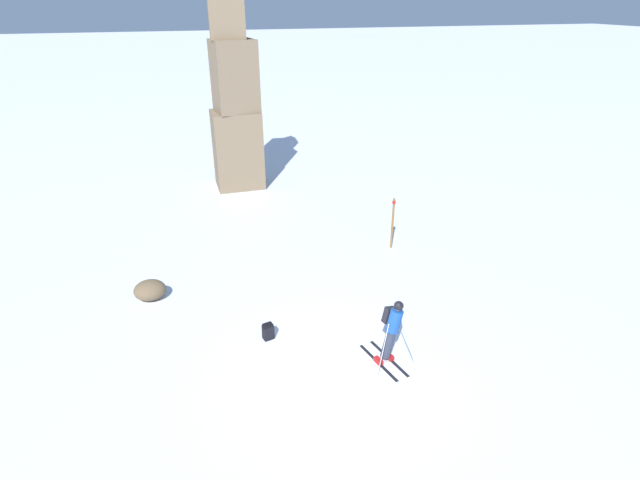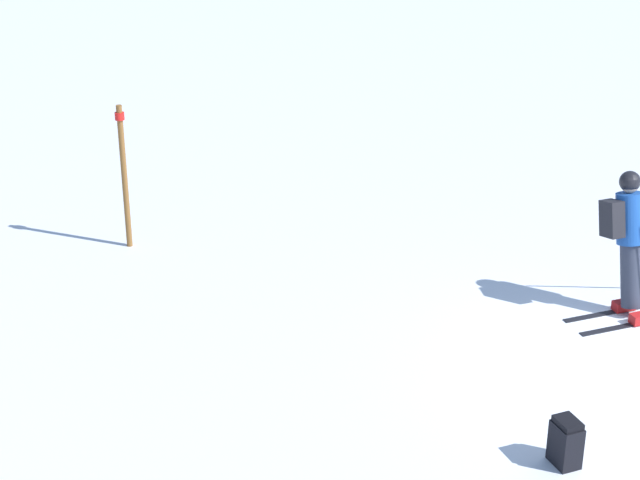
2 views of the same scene
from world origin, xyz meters
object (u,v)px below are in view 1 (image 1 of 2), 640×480
Objects in this scene: spare_backpack at (268,331)px; rock_pillar at (234,95)px; exposed_boulder_1 at (150,290)px; skier at (392,328)px; trail_marker at (393,221)px.

rock_pillar is at bearing -109.51° from spare_backpack.
skier is at bearing -38.81° from exposed_boulder_1.
skier is 3.61× the size of spare_backpack.
rock_pillar is 10.80× the size of exposed_boulder_1.
skier is 15.44m from rock_pillar.
rock_pillar is 13.87m from spare_backpack.
rock_pillar reaches higher than skier.
rock_pillar is 21.87× the size of spare_backpack.
trail_marker is at bearing 6.90° from exposed_boulder_1.
spare_backpack is at bearing 136.56° from skier.
skier is at bearing -83.47° from rock_pillar.
rock_pillar is 5.33× the size of trail_marker.
rock_pillar is (-1.71, 14.92, 3.59)m from skier.
exposed_boulder_1 reaches higher than spare_backpack.
rock_pillar reaches higher than trail_marker.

